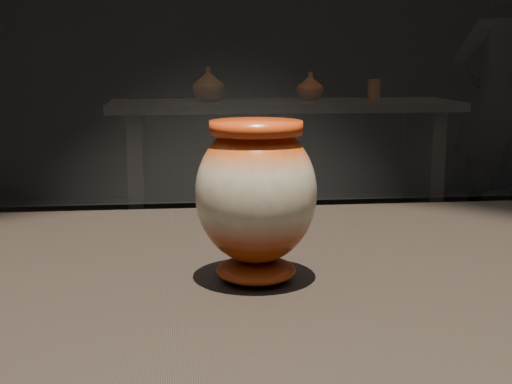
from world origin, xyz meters
TOP-DOWN VIEW (x-y plane):
  - main_vase at (0.06, -0.02)m, footprint 0.17×0.17m
  - back_shelf at (0.60, 3.28)m, footprint 2.00×0.60m
  - back_vase_left at (0.16, 3.28)m, footprint 0.26×0.26m
  - back_vase_mid at (0.76, 3.34)m, footprint 0.18×0.18m
  - back_vase_right at (1.13, 3.27)m, footprint 0.07×0.07m
  - visitor at (2.04, 3.58)m, footprint 0.65×0.45m

SIDE VIEW (x-z plane):
  - back_shelf at x=0.60m, z-range 0.19..1.09m
  - visitor at x=2.04m, z-range 0.00..1.73m
  - back_vase_right at x=1.13m, z-range 0.90..1.02m
  - back_vase_mid at x=0.76m, z-range 0.90..1.06m
  - back_vase_left at x=0.16m, z-range 0.90..1.09m
  - main_vase at x=0.06m, z-range 0.91..1.10m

